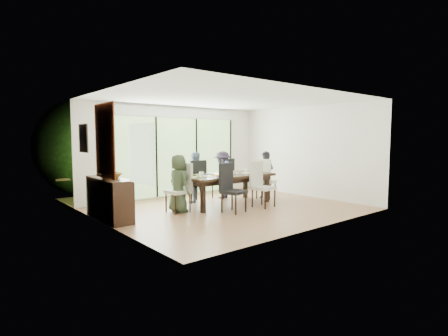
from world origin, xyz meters
TOP-DOWN VIEW (x-y plane):
  - floor at (0.00, 0.00)m, footprint 6.00×5.00m
  - ceiling at (0.00, 0.00)m, footprint 6.00×5.00m
  - wall_back at (0.00, 2.51)m, footprint 6.00×0.02m
  - wall_front at (0.00, -2.51)m, footprint 6.00×0.02m
  - wall_left at (-3.01, 0.00)m, footprint 0.02×5.00m
  - wall_right at (3.01, 0.00)m, footprint 0.02×5.00m
  - glass_doors at (0.00, 2.47)m, footprint 4.20×0.02m
  - blinds_header at (0.00, 2.46)m, footprint 4.40×0.06m
  - mullion_a at (-2.10, 2.46)m, footprint 0.05×0.04m
  - mullion_b at (-0.70, 2.46)m, footprint 0.05×0.04m
  - mullion_c at (0.70, 2.46)m, footprint 0.05×0.04m
  - mullion_d at (2.10, 2.46)m, footprint 0.05×0.04m
  - side_window at (-2.97, -1.20)m, footprint 0.02×0.90m
  - deck at (0.00, 3.40)m, footprint 6.00×1.80m
  - rail_top at (0.00, 4.20)m, footprint 6.00×0.08m
  - foliage_left at (-1.80, 5.20)m, footprint 3.20×3.20m
  - foliage_mid at (0.40, 5.80)m, footprint 4.00×4.00m
  - foliage_right at (2.20, 5.00)m, footprint 2.80×2.80m
  - foliage_far at (-0.60, 6.50)m, footprint 3.60×3.60m
  - table_top at (0.28, 0.49)m, footprint 2.55×1.17m
  - table_apron at (0.28, 0.49)m, footprint 2.34×0.96m
  - table_leg_fl at (-0.80, 0.06)m, footprint 0.10×0.10m
  - table_leg_fr at (1.36, 0.06)m, footprint 0.10×0.10m
  - table_leg_bl at (-0.80, 0.92)m, footprint 0.10×0.10m
  - table_leg_br at (1.36, 0.92)m, footprint 0.10×0.10m
  - chair_left_end at (-1.22, 0.49)m, footprint 0.51×0.51m
  - chair_right_end at (1.78, 0.49)m, footprint 0.62×0.62m
  - chair_far_left at (-0.17, 1.34)m, footprint 0.52×0.52m
  - chair_far_right at (0.83, 1.34)m, footprint 0.54×0.54m
  - chair_near_left at (-0.22, -0.38)m, footprint 0.58×0.58m
  - chair_near_right at (0.78, -0.38)m, footprint 0.55×0.55m
  - person_left_end at (-1.20, 0.49)m, footprint 0.42×0.65m
  - person_right_end at (1.76, 0.49)m, footprint 0.53×0.71m
  - person_far_left at (-0.17, 1.32)m, footprint 0.71×0.53m
  - person_far_right at (0.83, 1.32)m, footprint 0.72×0.54m
  - placemat_left at (-0.67, 0.49)m, footprint 0.47×0.34m
  - placemat_right at (1.23, 0.49)m, footprint 0.47×0.34m
  - placemat_far_l at (-0.17, 0.89)m, footprint 0.47×0.34m
  - placemat_far_r at (0.83, 0.89)m, footprint 0.47×0.34m
  - placemat_paper at (-0.27, 0.19)m, footprint 0.47×0.34m
  - tablet_far_l at (-0.07, 0.84)m, footprint 0.28×0.19m
  - tablet_far_r at (0.78, 0.84)m, footprint 0.26×0.18m
  - papers at (0.98, 0.44)m, footprint 0.32×0.23m
  - platter_base at (-0.27, 0.19)m, footprint 0.28×0.28m
  - platter_snacks at (-0.27, 0.19)m, footprint 0.21×0.21m
  - vase at (0.33, 0.54)m, footprint 0.09×0.09m
  - hyacinth_stems at (0.33, 0.54)m, footprint 0.04×0.04m
  - hyacinth_blooms at (0.33, 0.54)m, footprint 0.12×0.12m
  - laptop at (-0.57, 0.39)m, footprint 0.38×0.27m
  - cup_a at (-0.42, 0.64)m, footprint 0.18×0.18m
  - cup_b at (0.43, 0.39)m, footprint 0.14×0.14m
  - cup_c at (1.08, 0.59)m, footprint 0.14×0.14m
  - book at (0.53, 0.54)m, footprint 0.24×0.28m
  - sideboard at (-2.76, 0.80)m, footprint 0.45×1.60m
  - bowl at (-2.76, 0.70)m, footprint 0.48×0.48m
  - candlestick_base at (-2.76, 1.15)m, footprint 0.10×0.10m
  - candlestick_shaft at (-2.76, 1.15)m, footprint 0.02×0.02m
  - candlestick_pan at (-2.76, 1.15)m, footprint 0.10×0.10m
  - candle at (-2.76, 1.15)m, footprint 0.04×0.04m
  - tapestry at (-2.97, 0.40)m, footprint 0.02×1.00m
  - art_frame at (-2.97, 1.70)m, footprint 0.03×0.55m
  - art_canvas at (-2.95, 1.70)m, footprint 0.01×0.45m

SIDE VIEW (x-z plane):
  - deck at x=0.00m, z-range -0.10..0.00m
  - floor at x=0.00m, z-range -0.01..0.00m
  - table_leg_fl at x=-0.80m, z-range 0.00..0.73m
  - table_leg_fr at x=1.36m, z-range 0.00..0.73m
  - table_leg_bl at x=-0.80m, z-range 0.00..0.73m
  - table_leg_br at x=1.36m, z-range 0.00..0.73m
  - sideboard at x=-2.76m, z-range 0.00..0.90m
  - rail_top at x=0.00m, z-range 0.52..0.58m
  - chair_left_end at x=-1.22m, z-range 0.00..1.17m
  - chair_right_end at x=1.78m, z-range 0.00..1.17m
  - chair_far_left at x=-0.17m, z-range 0.00..1.17m
  - chair_far_right at x=0.83m, z-range 0.00..1.17m
  - chair_near_left at x=-0.22m, z-range 0.00..1.17m
  - chair_near_right at x=0.78m, z-range 0.00..1.17m
  - table_apron at x=0.28m, z-range 0.62..0.72m
  - person_left_end at x=-1.20m, z-range 0.00..1.37m
  - person_right_end at x=1.76m, z-range 0.00..1.37m
  - person_far_left at x=-0.17m, z-range 0.00..1.37m
  - person_far_right at x=0.83m, z-range 0.00..1.37m
  - table_top at x=0.28m, z-range 0.73..0.80m
  - papers at x=0.98m, z-range 0.80..0.80m
  - placemat_left at x=-0.67m, z-range 0.80..0.80m
  - placemat_right at x=1.23m, z-range 0.80..0.80m
  - placemat_far_l at x=-0.17m, z-range 0.80..0.80m
  - placemat_far_r at x=0.83m, z-range 0.80..0.80m
  - placemat_paper at x=-0.27m, z-range 0.80..0.80m
  - book at x=0.53m, z-range 0.80..0.82m
  - tablet_far_r at x=0.78m, z-range 0.80..0.81m
  - tablet_far_l at x=-0.07m, z-range 0.80..0.82m
  - laptop at x=-0.57m, z-range 0.80..0.82m
  - platter_base at x=-0.27m, z-range 0.80..0.83m
  - platter_snacks at x=-0.27m, z-range 0.83..0.84m
  - cup_b at x=0.43m, z-range 0.80..0.89m
  - cup_a at x=-0.42m, z-range 0.80..0.90m
  - cup_c at x=1.08m, z-range 0.80..0.90m
  - vase at x=0.33m, z-range 0.80..0.92m
  - candlestick_base at x=-2.76m, z-range 0.90..0.94m
  - bowl at x=-2.76m, z-range 0.90..1.02m
  - hyacinth_stems at x=0.33m, z-range 0.90..1.07m
  - hyacinth_blooms at x=0.33m, z-range 1.04..1.15m
  - glass_doors at x=0.00m, z-range 0.05..2.35m
  - mullion_a at x=-2.10m, z-range 0.05..2.35m
  - mullion_b at x=-0.70m, z-range 0.05..2.35m
  - mullion_c at x=0.70m, z-range 0.05..2.35m
  - mullion_d at x=2.10m, z-range 0.05..2.35m
  - foliage_right at x=2.20m, z-range -0.14..2.66m
  - wall_back at x=0.00m, z-range 0.00..2.70m
  - wall_front at x=0.00m, z-range 0.00..2.70m
  - wall_left at x=-3.01m, z-range 0.00..2.70m
  - wall_right at x=3.01m, z-range 0.00..2.70m
  - foliage_left at x=-1.80m, z-range -0.16..3.04m
  - side_window at x=-2.97m, z-range 1.00..2.00m
  - candlestick_shaft at x=-2.76m, z-range 0.93..2.18m
  - foliage_far at x=-0.60m, z-range -0.18..3.42m
  - tapestry at x=-2.97m, z-range 0.95..2.45m
  - art_frame at x=-2.97m, z-range 1.42..2.08m
  - art_canvas at x=-2.95m, z-range 1.48..2.02m
  - foliage_mid at x=0.40m, z-range -0.20..3.80m
  - candlestick_pan at x=-2.76m, z-range 2.16..2.19m
  - candle at x=-2.76m, z-range 2.18..2.28m
  - blinds_header at x=0.00m, z-range 2.36..2.64m
  - ceiling at x=0.00m, z-range 2.70..2.71m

